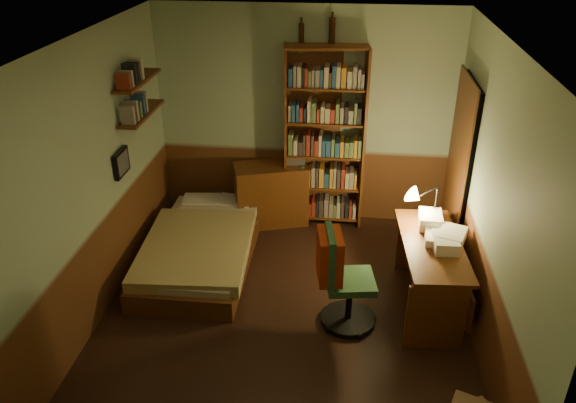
# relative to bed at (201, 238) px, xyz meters

# --- Properties ---
(floor) EXTENTS (3.50, 4.00, 0.02)m
(floor) POSITION_rel_bed_xyz_m (1.03, -0.81, -0.31)
(floor) COLOR black
(floor) RESTS_ON ground
(ceiling) EXTENTS (3.50, 4.00, 0.02)m
(ceiling) POSITION_rel_bed_xyz_m (1.03, -0.81, 2.31)
(ceiling) COLOR silver
(ceiling) RESTS_ON wall_back
(wall_back) EXTENTS (3.50, 0.02, 2.60)m
(wall_back) POSITION_rel_bed_xyz_m (1.03, 1.20, 1.00)
(wall_back) COLOR #91A887
(wall_back) RESTS_ON ground
(wall_left) EXTENTS (0.02, 4.00, 2.60)m
(wall_left) POSITION_rel_bed_xyz_m (-0.73, -0.81, 1.00)
(wall_left) COLOR #91A887
(wall_left) RESTS_ON ground
(wall_right) EXTENTS (0.02, 4.00, 2.60)m
(wall_right) POSITION_rel_bed_xyz_m (2.79, -0.81, 1.00)
(wall_right) COLOR #91A887
(wall_right) RESTS_ON ground
(wall_front) EXTENTS (3.50, 0.02, 2.60)m
(wall_front) POSITION_rel_bed_xyz_m (1.03, -2.82, 1.00)
(wall_front) COLOR #91A887
(wall_front) RESTS_ON ground
(doorway) EXTENTS (0.06, 0.90, 2.00)m
(doorway) POSITION_rel_bed_xyz_m (2.75, 0.49, 0.70)
(doorway) COLOR black
(doorway) RESTS_ON ground
(door_trim) EXTENTS (0.02, 0.98, 2.08)m
(door_trim) POSITION_rel_bed_xyz_m (2.72, 0.49, 0.70)
(door_trim) COLOR #4A2711
(door_trim) RESTS_ON ground
(bed) EXTENTS (1.08, 2.00, 0.59)m
(bed) POSITION_rel_bed_xyz_m (0.00, 0.00, 0.00)
(bed) COLOR #92924C
(bed) RESTS_ON ground
(dresser) EXTENTS (0.95, 0.67, 0.77)m
(dresser) POSITION_rel_bed_xyz_m (0.65, 0.96, 0.09)
(dresser) COLOR #522A0F
(dresser) RESTS_ON ground
(mini_stereo) EXTENTS (0.24, 0.20, 0.12)m
(mini_stereo) POSITION_rel_bed_xyz_m (0.93, 1.08, 0.53)
(mini_stereo) COLOR #B2B2B7
(mini_stereo) RESTS_ON dresser
(bookshelf) EXTENTS (0.97, 0.41, 2.19)m
(bookshelf) POSITION_rel_bed_xyz_m (1.27, 1.04, 0.80)
(bookshelf) COLOR #522A0F
(bookshelf) RESTS_ON ground
(bottle_left) EXTENTS (0.06, 0.06, 0.21)m
(bottle_left) POSITION_rel_bed_xyz_m (0.98, 1.15, 2.00)
(bottle_left) COLOR black
(bottle_left) RESTS_ON bookshelf
(bottle_right) EXTENTS (0.07, 0.07, 0.27)m
(bottle_right) POSITION_rel_bed_xyz_m (1.32, 1.15, 2.03)
(bottle_right) COLOR black
(bottle_right) RESTS_ON bookshelf
(desk) EXTENTS (0.64, 1.36, 0.71)m
(desk) POSITION_rel_bed_xyz_m (2.40, -0.50, 0.06)
(desk) COLOR #522A0F
(desk) RESTS_ON ground
(paper_stack) EXTENTS (0.32, 0.37, 0.13)m
(paper_stack) POSITION_rel_bed_xyz_m (2.57, -0.47, 0.48)
(paper_stack) COLOR silver
(paper_stack) RESTS_ON desk
(desk_lamp) EXTENTS (0.17, 0.17, 0.51)m
(desk_lamp) POSITION_rel_bed_xyz_m (2.46, -0.05, 0.67)
(desk_lamp) COLOR black
(desk_lamp) RESTS_ON desk
(office_chair) EXTENTS (0.56, 0.51, 1.00)m
(office_chair) POSITION_rel_bed_xyz_m (1.64, -0.87, 0.20)
(office_chair) COLOR #295330
(office_chair) RESTS_ON ground
(red_jacket) EXTENTS (0.22, 0.39, 0.45)m
(red_jacket) POSITION_rel_bed_xyz_m (1.85, -0.65, 0.93)
(red_jacket) COLOR #A63011
(red_jacket) RESTS_ON office_chair
(wall_shelf_lower) EXTENTS (0.20, 0.90, 0.03)m
(wall_shelf_lower) POSITION_rel_bed_xyz_m (-0.61, 0.29, 1.30)
(wall_shelf_lower) COLOR #522A0F
(wall_shelf_lower) RESTS_ON wall_left
(wall_shelf_upper) EXTENTS (0.20, 0.90, 0.03)m
(wall_shelf_upper) POSITION_rel_bed_xyz_m (-0.61, 0.29, 1.65)
(wall_shelf_upper) COLOR #522A0F
(wall_shelf_upper) RESTS_ON wall_left
(framed_picture) EXTENTS (0.04, 0.32, 0.26)m
(framed_picture) POSITION_rel_bed_xyz_m (-0.69, -0.21, 0.95)
(framed_picture) COLOR black
(framed_picture) RESTS_ON wall_left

